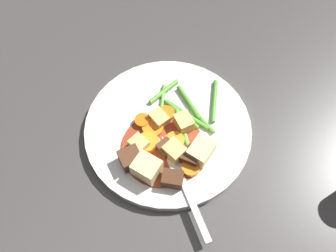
# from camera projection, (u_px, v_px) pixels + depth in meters

# --- Properties ---
(ground_plane) EXTENTS (3.00, 3.00, 0.00)m
(ground_plane) POSITION_uv_depth(u_px,v_px,m) (168.00, 131.00, 0.57)
(ground_plane) COLOR #423F3D
(dinner_plate) EXTENTS (0.27, 0.27, 0.02)m
(dinner_plate) POSITION_uv_depth(u_px,v_px,m) (168.00, 128.00, 0.56)
(dinner_plate) COLOR white
(dinner_plate) RESTS_ON ground_plane
(stew_sauce) EXTENTS (0.13, 0.13, 0.00)m
(stew_sauce) POSITION_uv_depth(u_px,v_px,m) (163.00, 148.00, 0.53)
(stew_sauce) COLOR #93381E
(stew_sauce) RESTS_ON dinner_plate
(carrot_slice_0) EXTENTS (0.03, 0.03, 0.01)m
(carrot_slice_0) POSITION_uv_depth(u_px,v_px,m) (142.00, 121.00, 0.55)
(carrot_slice_0) COLOR orange
(carrot_slice_0) RESTS_ON dinner_plate
(carrot_slice_1) EXTENTS (0.03, 0.03, 0.01)m
(carrot_slice_1) POSITION_uv_depth(u_px,v_px,m) (167.00, 114.00, 0.56)
(carrot_slice_1) COLOR orange
(carrot_slice_1) RESTS_ON dinner_plate
(carrot_slice_2) EXTENTS (0.04, 0.04, 0.01)m
(carrot_slice_2) POSITION_uv_depth(u_px,v_px,m) (190.00, 168.00, 0.51)
(carrot_slice_2) COLOR orange
(carrot_slice_2) RESTS_ON dinner_plate
(carrot_slice_3) EXTENTS (0.04, 0.04, 0.01)m
(carrot_slice_3) POSITION_uv_depth(u_px,v_px,m) (175.00, 142.00, 0.53)
(carrot_slice_3) COLOR orange
(carrot_slice_3) RESTS_ON dinner_plate
(carrot_slice_4) EXTENTS (0.04, 0.04, 0.01)m
(carrot_slice_4) POSITION_uv_depth(u_px,v_px,m) (148.00, 142.00, 0.53)
(carrot_slice_4) COLOR orange
(carrot_slice_4) RESTS_ON dinner_plate
(carrot_slice_5) EXTENTS (0.04, 0.04, 0.01)m
(carrot_slice_5) POSITION_uv_depth(u_px,v_px,m) (153.00, 128.00, 0.54)
(carrot_slice_5) COLOR orange
(carrot_slice_5) RESTS_ON dinner_plate
(potato_chunk_0) EXTENTS (0.04, 0.04, 0.03)m
(potato_chunk_0) POSITION_uv_depth(u_px,v_px,m) (184.00, 123.00, 0.54)
(potato_chunk_0) COLOR #DBBC6B
(potato_chunk_0) RESTS_ON dinner_plate
(potato_chunk_1) EXTENTS (0.03, 0.04, 0.02)m
(potato_chunk_1) POSITION_uv_depth(u_px,v_px,m) (174.00, 151.00, 0.52)
(potato_chunk_1) COLOR #DBBC6B
(potato_chunk_1) RESTS_ON dinner_plate
(potato_chunk_2) EXTENTS (0.03, 0.04, 0.02)m
(potato_chunk_2) POSITION_uv_depth(u_px,v_px,m) (158.00, 120.00, 0.55)
(potato_chunk_2) COLOR #DBBC6B
(potato_chunk_2) RESTS_ON dinner_plate
(potato_chunk_3) EXTENTS (0.03, 0.03, 0.02)m
(potato_chunk_3) POSITION_uv_depth(u_px,v_px,m) (139.00, 145.00, 0.52)
(potato_chunk_3) COLOR #DBBC6B
(potato_chunk_3) RESTS_ON dinner_plate
(potato_chunk_4) EXTENTS (0.04, 0.04, 0.03)m
(potato_chunk_4) POSITION_uv_depth(u_px,v_px,m) (201.00, 151.00, 0.51)
(potato_chunk_4) COLOR #EAD68C
(potato_chunk_4) RESTS_ON dinner_plate
(potato_chunk_5) EXTENTS (0.04, 0.04, 0.03)m
(potato_chunk_5) POSITION_uv_depth(u_px,v_px,m) (147.00, 168.00, 0.50)
(potato_chunk_5) COLOR #EAD68C
(potato_chunk_5) RESTS_ON dinner_plate
(meat_chunk_0) EXTENTS (0.04, 0.04, 0.02)m
(meat_chunk_0) POSITION_uv_depth(u_px,v_px,m) (130.00, 158.00, 0.51)
(meat_chunk_0) COLOR #56331E
(meat_chunk_0) RESTS_ON dinner_plate
(meat_chunk_1) EXTENTS (0.03, 0.04, 0.02)m
(meat_chunk_1) POSITION_uv_depth(u_px,v_px,m) (172.00, 179.00, 0.50)
(meat_chunk_1) COLOR #4C2B19
(meat_chunk_1) RESTS_ON dinner_plate
(meat_chunk_2) EXTENTS (0.03, 0.03, 0.02)m
(meat_chunk_2) POSITION_uv_depth(u_px,v_px,m) (166.00, 148.00, 0.52)
(meat_chunk_2) COLOR #56331E
(meat_chunk_2) RESTS_ON dinner_plate
(meat_chunk_3) EXTENTS (0.03, 0.03, 0.02)m
(meat_chunk_3) POSITION_uv_depth(u_px,v_px,m) (190.00, 157.00, 0.51)
(meat_chunk_3) COLOR #4C2B19
(meat_chunk_3) RESTS_ON dinner_plate
(green_bean_0) EXTENTS (0.03, 0.06, 0.01)m
(green_bean_0) POSITION_uv_depth(u_px,v_px,m) (203.00, 121.00, 0.55)
(green_bean_0) COLOR #599E38
(green_bean_0) RESTS_ON dinner_plate
(green_bean_1) EXTENTS (0.03, 0.08, 0.01)m
(green_bean_1) POSITION_uv_depth(u_px,v_px,m) (181.00, 114.00, 0.56)
(green_bean_1) COLOR #599E38
(green_bean_1) RESTS_ON dinner_plate
(green_bean_2) EXTENTS (0.06, 0.06, 0.01)m
(green_bean_2) POSITION_uv_depth(u_px,v_px,m) (183.00, 128.00, 0.54)
(green_bean_2) COLOR #66AD42
(green_bean_2) RESTS_ON dinner_plate
(green_bean_3) EXTENTS (0.05, 0.07, 0.01)m
(green_bean_3) POSITION_uv_depth(u_px,v_px,m) (189.00, 102.00, 0.57)
(green_bean_3) COLOR #599E38
(green_bean_3) RESTS_ON dinner_plate
(green_bean_4) EXTENTS (0.06, 0.03, 0.01)m
(green_bean_4) POSITION_uv_depth(u_px,v_px,m) (164.00, 92.00, 0.58)
(green_bean_4) COLOR #66AD42
(green_bean_4) RESTS_ON dinner_plate
(green_bean_5) EXTENTS (0.07, 0.04, 0.01)m
(green_bean_5) POSITION_uv_depth(u_px,v_px,m) (162.00, 104.00, 0.57)
(green_bean_5) COLOR #66AD42
(green_bean_5) RESTS_ON dinner_plate
(green_bean_6) EXTENTS (0.02, 0.08, 0.01)m
(green_bean_6) POSITION_uv_depth(u_px,v_px,m) (188.00, 115.00, 0.56)
(green_bean_6) COLOR #599E38
(green_bean_6) RESTS_ON dinner_plate
(green_bean_7) EXTENTS (0.08, 0.04, 0.01)m
(green_bean_7) POSITION_uv_depth(u_px,v_px,m) (214.00, 101.00, 0.57)
(green_bean_7) COLOR #4C8E33
(green_bean_7) RESTS_ON dinner_plate
(fork) EXTENTS (0.13, 0.14, 0.00)m
(fork) POSITION_uv_depth(u_px,v_px,m) (183.00, 182.00, 0.50)
(fork) COLOR silver
(fork) RESTS_ON dinner_plate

